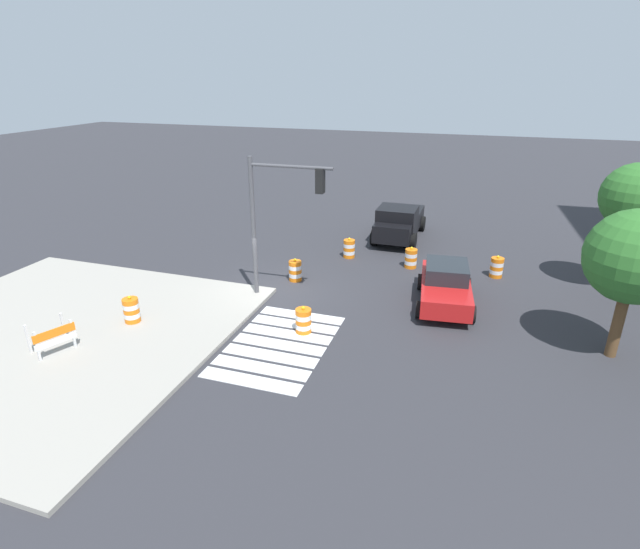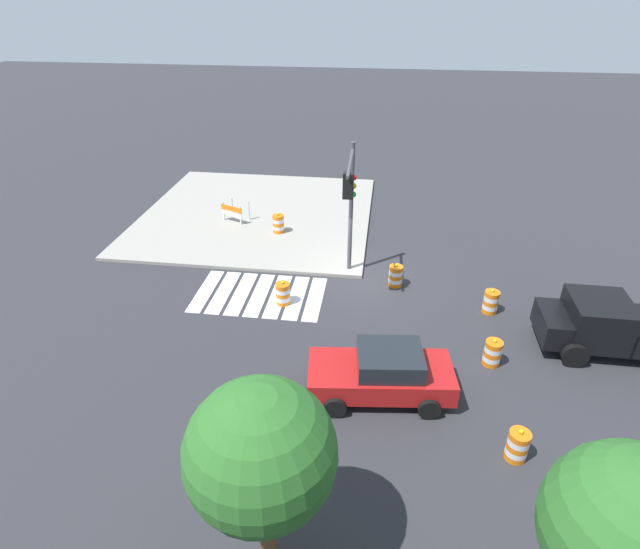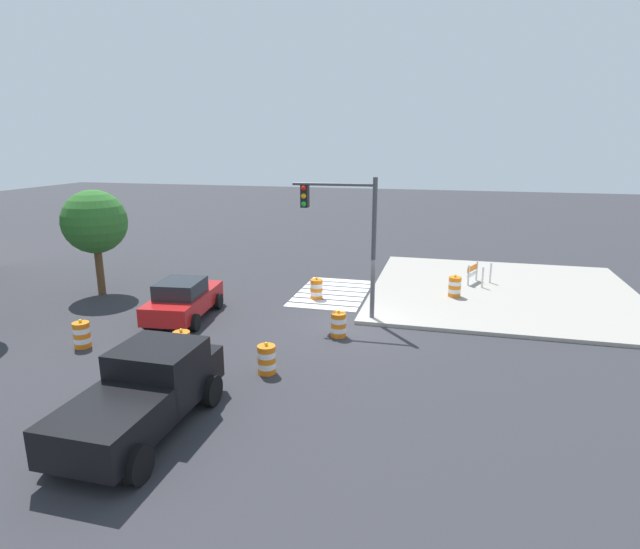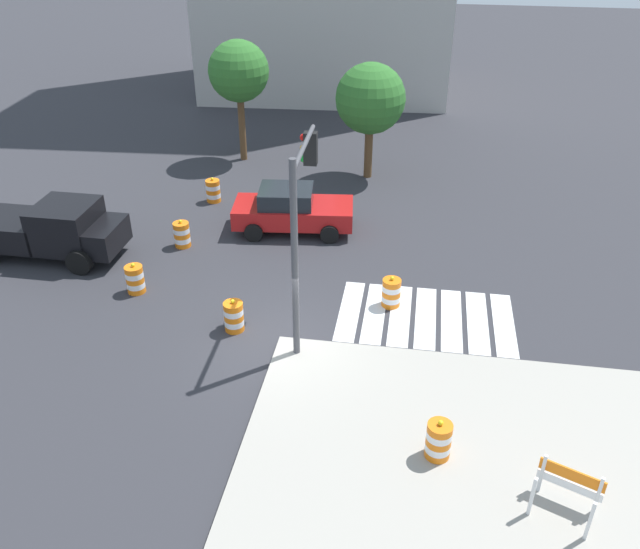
{
  "view_description": "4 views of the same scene",
  "coord_description": "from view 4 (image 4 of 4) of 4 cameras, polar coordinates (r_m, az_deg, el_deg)",
  "views": [
    {
      "loc": [
        17.42,
        7.68,
        8.54
      ],
      "look_at": [
        1.75,
        2.51,
        1.78
      ],
      "focal_mm": 27.86,
      "sensor_mm": 36.0,
      "label": 1
    },
    {
      "loc": [
        -0.67,
        18.39,
        10.91
      ],
      "look_at": [
        1.63,
        1.18,
        0.78
      ],
      "focal_mm": 28.25,
      "sensor_mm": 36.0,
      "label": 2
    },
    {
      "loc": [
        -18.77,
        -3.4,
        6.93
      ],
      "look_at": [
        2.2,
        1.94,
        1.34
      ],
      "focal_mm": 28.97,
      "sensor_mm": 36.0,
      "label": 3
    },
    {
      "loc": [
        3.47,
        -14.49,
        11.08
      ],
      "look_at": [
        0.97,
        1.01,
        1.66
      ],
      "focal_mm": 37.02,
      "sensor_mm": 36.0,
      "label": 4
    }
  ],
  "objects": [
    {
      "name": "ground_plane",
      "position": [
        18.57,
        -3.48,
        -5.74
      ],
      "size": [
        120.0,
        120.0,
        0.0
      ],
      "primitive_type": "plane",
      "color": "#2D2D33"
    },
    {
      "name": "crosswalk_stripes",
      "position": [
        19.7,
        9.11,
        -3.67
      ],
      "size": [
        5.1,
        3.2,
        0.02
      ],
      "color": "silver",
      "rests_on": "ground"
    },
    {
      "name": "sports_car",
      "position": [
        24.03,
        -2.46,
        5.65
      ],
      "size": [
        4.48,
        2.5,
        1.63
      ],
      "color": "red",
      "rests_on": "ground"
    },
    {
      "name": "pickup_truck",
      "position": [
        23.96,
        -22.1,
        3.6
      ],
      "size": [
        5.16,
        2.37,
        1.92
      ],
      "color": "black",
      "rests_on": "ground"
    },
    {
      "name": "traffic_barrel_near_corner",
      "position": [
        18.87,
        -7.46,
        -3.61
      ],
      "size": [
        0.56,
        0.56,
        1.02
      ],
      "color": "orange",
      "rests_on": "ground"
    },
    {
      "name": "traffic_barrel_crosswalk_end",
      "position": [
        19.87,
        6.18,
        -1.57
      ],
      "size": [
        0.56,
        0.56,
        1.02
      ],
      "color": "orange",
      "rests_on": "ground"
    },
    {
      "name": "traffic_barrel_median_near",
      "position": [
        23.52,
        -11.85,
        3.41
      ],
      "size": [
        0.56,
        0.56,
        1.02
      ],
      "color": "orange",
      "rests_on": "ground"
    },
    {
      "name": "traffic_barrel_median_far",
      "position": [
        26.76,
        -9.22,
        7.16
      ],
      "size": [
        0.56,
        0.56,
        1.02
      ],
      "color": "orange",
      "rests_on": "ground"
    },
    {
      "name": "traffic_barrel_far_curb",
      "position": [
        21.2,
        -15.7,
        -0.39
      ],
      "size": [
        0.56,
        0.56,
        1.02
      ],
      "color": "orange",
      "rests_on": "ground"
    },
    {
      "name": "traffic_barrel_on_sidewalk",
      "position": [
        15.02,
        10.21,
        -13.91
      ],
      "size": [
        0.56,
        0.56,
        1.02
      ],
      "color": "orange",
      "rests_on": "sidewalk_corner"
    },
    {
      "name": "construction_barricade",
      "position": [
        14.62,
        20.68,
        -16.79
      ],
      "size": [
        1.44,
        1.19,
        1.0
      ],
      "color": "silver",
      "rests_on": "sidewalk_corner"
    },
    {
      "name": "traffic_light_pole",
      "position": [
        16.9,
        -1.65,
        5.85
      ],
      "size": [
        0.47,
        3.29,
        5.5
      ],
      "color": "#4C4C51",
      "rests_on": "sidewalk_corner"
    },
    {
      "name": "street_tree_streetside_near",
      "position": [
        29.91,
        -7.05,
        16.99
      ],
      "size": [
        2.64,
        2.64,
        5.32
      ],
      "color": "brown",
      "rests_on": "ground"
    },
    {
      "name": "street_tree_streetside_mid",
      "position": [
        27.93,
        4.38,
        14.88
      ],
      "size": [
        2.89,
        2.89,
        4.85
      ],
      "color": "brown",
      "rests_on": "ground"
    }
  ]
}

